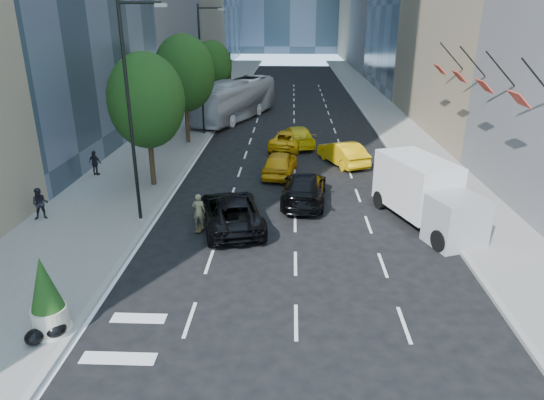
{
  "coord_description": "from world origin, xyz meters",
  "views": [
    {
      "loc": [
        0.76,
        -17.35,
        9.4
      ],
      "look_at": [
        -0.07,
        2.93,
        1.6
      ],
      "focal_mm": 32.0,
      "sensor_mm": 36.0,
      "label": 1
    }
  ],
  "objects_px": {
    "black_sedan_lincoln": "(231,211)",
    "box_truck": "(426,194)",
    "black_sedan_mercedes": "(304,188)",
    "city_bus": "(235,100)",
    "skateboarder": "(199,214)",
    "planter_shrub": "(46,297)"
  },
  "relations": [
    {
      "from": "skateboarder",
      "to": "box_truck",
      "type": "relative_size",
      "value": 0.25
    },
    {
      "from": "box_truck",
      "to": "skateboarder",
      "type": "bearing_deg",
      "value": 167.06
    },
    {
      "from": "city_bus",
      "to": "black_sedan_mercedes",
      "type": "bearing_deg",
      "value": -54.81
    },
    {
      "from": "planter_shrub",
      "to": "skateboarder",
      "type": "bearing_deg",
      "value": 68.39
    },
    {
      "from": "black_sedan_mercedes",
      "to": "city_bus",
      "type": "distance_m",
      "value": 22.62
    },
    {
      "from": "skateboarder",
      "to": "black_sedan_mercedes",
      "type": "bearing_deg",
      "value": -137.96
    },
    {
      "from": "skateboarder",
      "to": "black_sedan_mercedes",
      "type": "height_order",
      "value": "skateboarder"
    },
    {
      "from": "black_sedan_lincoln",
      "to": "black_sedan_mercedes",
      "type": "xyz_separation_m",
      "value": [
        3.49,
        3.36,
        0.02
      ]
    },
    {
      "from": "black_sedan_mercedes",
      "to": "city_bus",
      "type": "height_order",
      "value": "city_bus"
    },
    {
      "from": "box_truck",
      "to": "planter_shrub",
      "type": "relative_size",
      "value": 2.58
    },
    {
      "from": "box_truck",
      "to": "city_bus",
      "type": "bearing_deg",
      "value": 96.01
    },
    {
      "from": "black_sedan_mercedes",
      "to": "city_bus",
      "type": "bearing_deg",
      "value": -69.67
    },
    {
      "from": "black_sedan_mercedes",
      "to": "box_truck",
      "type": "relative_size",
      "value": 0.82
    },
    {
      "from": "city_bus",
      "to": "box_truck",
      "type": "xyz_separation_m",
      "value": [
        11.77,
        -24.35,
        -0.3
      ]
    },
    {
      "from": "black_sedan_lincoln",
      "to": "box_truck",
      "type": "relative_size",
      "value": 0.84
    },
    {
      "from": "black_sedan_lincoln",
      "to": "box_truck",
      "type": "xyz_separation_m",
      "value": [
        9.1,
        0.75,
        0.75
      ]
    },
    {
      "from": "black_sedan_mercedes",
      "to": "city_bus",
      "type": "xyz_separation_m",
      "value": [
        -6.16,
        21.74,
        1.03
      ]
    },
    {
      "from": "skateboarder",
      "to": "box_truck",
      "type": "bearing_deg",
      "value": -169.35
    },
    {
      "from": "planter_shrub",
      "to": "black_sedan_mercedes",
      "type": "bearing_deg",
      "value": 55.74
    },
    {
      "from": "skateboarder",
      "to": "box_truck",
      "type": "xyz_separation_m",
      "value": [
        10.53,
        1.27,
        0.68
      ]
    },
    {
      "from": "skateboarder",
      "to": "city_bus",
      "type": "xyz_separation_m",
      "value": [
        -1.24,
        25.62,
        0.98
      ]
    },
    {
      "from": "city_bus",
      "to": "box_truck",
      "type": "bearing_deg",
      "value": -44.82
    }
  ]
}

